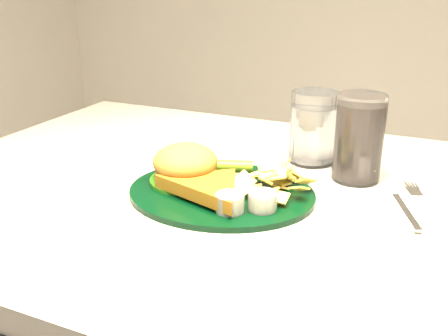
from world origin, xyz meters
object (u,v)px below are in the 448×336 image
(fork_napkin, at_px, (407,209))
(water_glass, at_px, (313,127))
(cola_glass, at_px, (359,138))
(dinner_plate, at_px, (221,176))

(fork_napkin, bearing_deg, water_glass, 119.00)
(cola_glass, bearing_deg, fork_napkin, -46.82)
(dinner_plate, bearing_deg, cola_glass, 32.26)
(dinner_plate, xyz_separation_m, cola_glass, (0.18, 0.16, 0.04))
(cola_glass, relative_size, fork_napkin, 0.95)
(water_glass, xyz_separation_m, fork_napkin, (0.19, -0.15, -0.06))
(water_glass, bearing_deg, cola_glass, -30.61)
(water_glass, distance_m, cola_glass, 0.11)
(dinner_plate, bearing_deg, water_glass, 58.28)
(cola_glass, height_order, fork_napkin, cola_glass)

